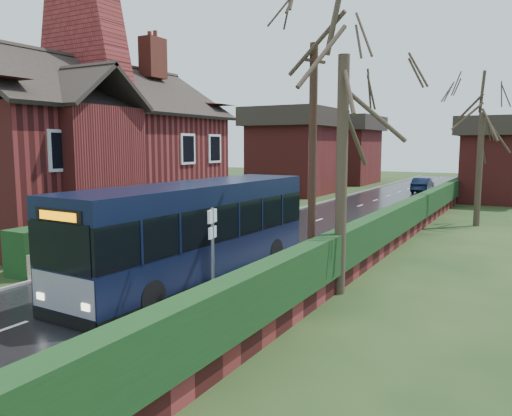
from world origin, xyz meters
The scene contains 18 objects.
ground centered at (0.00, 0.00, 0.00)m, with size 140.00×140.00×0.00m, color #394D21.
road centered at (0.00, 10.00, 0.01)m, with size 6.00×100.00×0.02m, color black.
pavement centered at (4.25, 10.00, 0.07)m, with size 2.50×100.00×0.14m, color slate.
kerb_right centered at (3.05, 10.00, 0.07)m, with size 0.12×100.00×0.14m, color gray.
kerb_left centered at (-3.05, 10.00, 0.05)m, with size 0.12×100.00×0.10m, color gray.
front_hedge centered at (-3.90, 5.00, 0.80)m, with size 1.20×16.00×1.60m, color black.
picket_fence centered at (-3.15, 5.00, 0.45)m, with size 0.10×16.00×0.90m, color tan, non-canonical shape.
right_wall_hedge centered at (5.80, 10.00, 1.02)m, with size 0.60×50.00×1.80m.
brick_house centered at (-8.73, 4.78, 4.38)m, with size 9.30×14.60×10.30m.
bus centered at (1.32, -0.04, 1.58)m, with size 2.78×10.56×3.18m.
car_silver centered at (-2.80, 10.92, 0.70)m, with size 1.65×4.10×1.40m, color #ACACB0.
car_green centered at (-2.34, -0.53, 0.73)m, with size 2.05×5.05×1.47m, color black.
car_distant centered at (2.00, 34.48, 0.70)m, with size 1.47×4.23×1.39m, color black.
bus_stop_sign centered at (4.00, -3.00, 1.89)m, with size 0.14×0.44×2.88m.
telegraph_pole centered at (4.80, 1.44, 3.80)m, with size 0.43×0.93×7.51m.
tree_right_near centered at (6.00, 0.76, 7.43)m, with size 4.61×4.61×9.95m.
tree_right_far centered at (8.31, 16.35, 6.56)m, with size 4.54×4.54×8.78m.
tree_house_side centered at (-11.46, 12.10, 7.08)m, with size 4.17×4.17×9.48m.
Camera 1 is at (10.88, -13.13, 4.43)m, focal length 35.00 mm.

